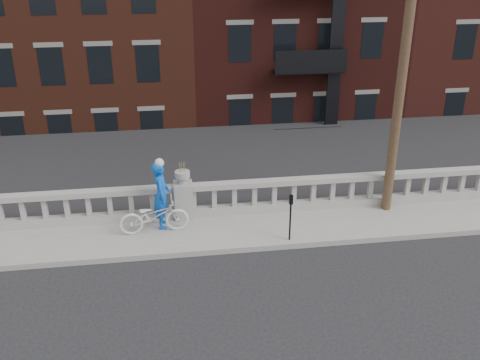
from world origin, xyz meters
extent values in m
plane|color=black|center=(0.00, 0.00, 0.00)|extent=(120.00, 120.00, 0.00)
cube|color=gray|center=(0.00, 3.00, 0.07)|extent=(32.00, 2.20, 0.15)
cube|color=gray|center=(0.00, 3.95, 0.28)|extent=(28.00, 0.34, 0.25)
cube|color=gray|center=(0.00, 3.95, 1.10)|extent=(28.00, 0.34, 0.16)
cube|color=gray|center=(0.00, 3.95, 0.70)|extent=(0.55, 0.55, 1.10)
cylinder|color=gray|center=(0.00, 3.95, 1.35)|extent=(0.24, 0.24, 0.20)
cylinder|color=gray|center=(0.00, 3.95, 1.53)|extent=(0.44, 0.44, 0.18)
cube|color=#605E59|center=(0.00, 4.30, -2.42)|extent=(36.00, 0.50, 5.15)
cube|color=black|center=(0.00, 25.95, -5.25)|extent=(80.00, 44.00, 0.50)
cube|color=#595651|center=(-2.00, 8.45, -3.00)|extent=(16.00, 7.00, 4.00)
cube|color=#4C2115|center=(-4.00, 19.95, 2.00)|extent=(10.00, 14.00, 14.00)
cube|color=#3A130F|center=(6.00, 19.95, 2.75)|extent=(10.00, 14.00, 15.50)
cube|color=#4C1C17|center=(16.00, 19.95, 1.00)|extent=(10.00, 14.00, 12.00)
cylinder|color=#422D1E|center=(6.20, 3.60, 5.15)|extent=(0.28, 0.28, 10.00)
cylinder|color=black|center=(2.81, 2.15, 0.70)|extent=(0.05, 0.05, 1.10)
cube|color=black|center=(2.81, 2.15, 1.38)|extent=(0.10, 0.08, 0.26)
cube|color=black|center=(2.81, 2.10, 1.42)|extent=(0.06, 0.01, 0.08)
imported|color=silver|center=(-0.86, 3.13, 0.66)|extent=(1.98, 0.82, 1.02)
imported|color=blue|center=(-0.63, 3.47, 1.14)|extent=(0.51, 0.74, 1.98)
camera|label=1|loc=(-0.40, -10.37, 7.61)|focal=40.00mm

